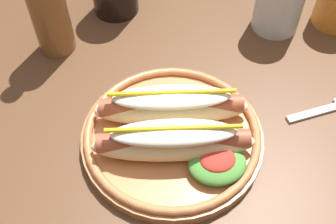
% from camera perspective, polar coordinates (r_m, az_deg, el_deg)
% --- Properties ---
extents(dining_table, '(1.21, 0.84, 0.74)m').
position_cam_1_polar(dining_table, '(0.73, 3.33, -5.12)').
color(dining_table, '#51331E').
rests_on(dining_table, ground_plane).
extents(hot_dog_plate, '(0.26, 0.26, 0.08)m').
position_cam_1_polar(hot_dog_plate, '(0.58, 0.82, -2.68)').
color(hot_dog_plate, '#B77042').
rests_on(hot_dog_plate, dining_table).
extents(fork, '(0.12, 0.03, 0.00)m').
position_cam_1_polar(fork, '(0.68, 21.08, 0.45)').
color(fork, silver).
rests_on(fork, dining_table).
extents(glass_bottle, '(0.06, 0.06, 0.26)m').
position_cam_1_polar(glass_bottle, '(0.70, -16.27, 14.39)').
color(glass_bottle, brown).
rests_on(glass_bottle, dining_table).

